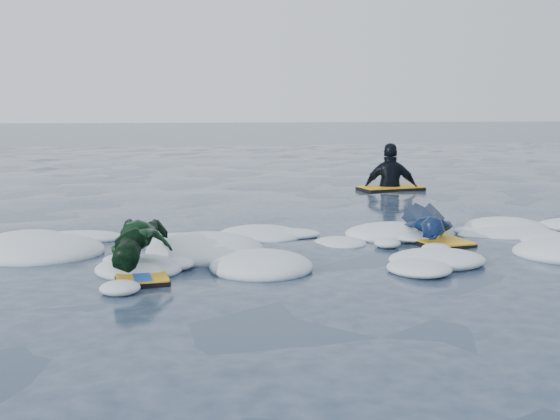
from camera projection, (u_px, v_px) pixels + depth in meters
The scene contains 5 objects.
ground at pixel (321, 269), 6.61m from camera, with size 120.00×120.00×0.00m, color #1B2C41.
foam_band at pixel (301, 248), 7.62m from camera, with size 12.00×3.10×0.30m, color white, non-canonical shape.
prone_woman_unit at pixel (427, 224), 8.04m from camera, with size 0.84×1.54×0.37m.
prone_child_unit at pixel (141, 247), 6.41m from camera, with size 0.74×1.30×0.48m.
waiting_rider_unit at pixel (391, 190), 12.73m from camera, with size 1.25×0.86×1.72m.
Camera 1 is at (-1.32, -6.33, 1.53)m, focal length 45.00 mm.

